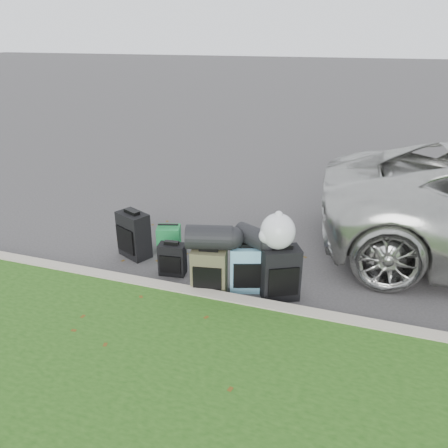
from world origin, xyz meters
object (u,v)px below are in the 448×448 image
(suitcase_olive, at_px, (209,271))
(tote_green, at_px, (169,239))
(suitcase_teal, at_px, (247,268))
(suitcase_large_black_right, at_px, (280,273))
(suitcase_large_black_left, at_px, (134,235))
(suitcase_small_black, at_px, (172,259))
(tote_navy, at_px, (205,253))

(suitcase_olive, height_order, tote_green, suitcase_olive)
(suitcase_teal, bearing_deg, suitcase_large_black_right, -25.32)
(suitcase_large_black_left, distance_m, suitcase_olive, 1.53)
(suitcase_small_black, distance_m, suitcase_large_black_right, 1.54)
(suitcase_small_black, bearing_deg, tote_green, 111.30)
(suitcase_teal, distance_m, tote_green, 1.60)
(suitcase_large_black_right, height_order, tote_green, suitcase_large_black_right)
(suitcase_large_black_left, bearing_deg, suitcase_large_black_right, 14.25)
(suitcase_large_black_left, relative_size, tote_green, 1.76)
(suitcase_small_black, relative_size, suitcase_large_black_right, 0.65)
(suitcase_large_black_left, bearing_deg, suitcase_teal, 13.36)
(suitcase_small_black, height_order, suitcase_olive, suitcase_olive)
(suitcase_large_black_left, distance_m, tote_green, 0.54)
(suitcase_olive, bearing_deg, tote_green, 126.92)
(suitcase_teal, height_order, tote_green, suitcase_teal)
(suitcase_teal, bearing_deg, suitcase_large_black_left, 150.05)
(suitcase_olive, relative_size, suitcase_teal, 0.98)
(tote_green, bearing_deg, suitcase_olive, -59.76)
(tote_green, distance_m, tote_navy, 0.68)
(suitcase_large_black_right, bearing_deg, suitcase_olive, 163.37)
(suitcase_small_black, relative_size, suitcase_large_black_left, 0.66)
(suitcase_large_black_right, bearing_deg, tote_green, 130.83)
(suitcase_large_black_right, distance_m, tote_green, 2.04)
(suitcase_small_black, xyz_separation_m, suitcase_large_black_left, (-0.76, 0.32, 0.12))
(suitcase_large_black_right, xyz_separation_m, tote_navy, (-1.23, 0.59, -0.22))
(suitcase_teal, relative_size, tote_navy, 2.36)
(tote_navy, bearing_deg, tote_green, -169.59)
(tote_green, bearing_deg, tote_navy, -31.30)
(suitcase_large_black_left, xyz_separation_m, suitcase_teal, (1.85, -0.38, -0.03))
(suitcase_large_black_left, xyz_separation_m, suitcase_large_black_right, (2.29, -0.44, 0.00))
(tote_green, bearing_deg, suitcase_teal, -43.09)
(suitcase_small_black, distance_m, tote_navy, 0.57)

